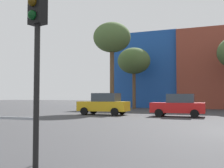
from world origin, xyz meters
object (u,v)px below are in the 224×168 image
at_px(traffic_light_near_left, 37,31).
at_px(bare_tree_1, 112,38).
at_px(parked_car_0, 104,104).
at_px(bare_tree_2, 134,61).
at_px(parked_car_1, 178,105).

relative_size(traffic_light_near_left, bare_tree_1, 0.41).
height_order(parked_car_0, bare_tree_2, bare_tree_2).
distance_m(parked_car_0, parked_car_1, 6.08).
height_order(parked_car_1, traffic_light_near_left, traffic_light_near_left).
height_order(parked_car_1, bare_tree_2, bare_tree_2).
relative_size(parked_car_1, traffic_light_near_left, 1.01).
xyz_separation_m(parked_car_1, bare_tree_2, (-6.78, 11.56, 5.16)).
relative_size(parked_car_1, bare_tree_2, 0.51).
distance_m(parked_car_1, bare_tree_2, 14.36).
distance_m(parked_car_0, bare_tree_1, 9.18).
bearing_deg(traffic_light_near_left, bare_tree_2, -156.12).
bearing_deg(bare_tree_1, traffic_light_near_left, -73.31).
bearing_deg(parked_car_0, bare_tree_1, -75.49).
xyz_separation_m(parked_car_0, parked_car_1, (6.08, 0.00, -0.04)).
xyz_separation_m(traffic_light_near_left, bare_tree_1, (-6.55, 21.85, 4.92)).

